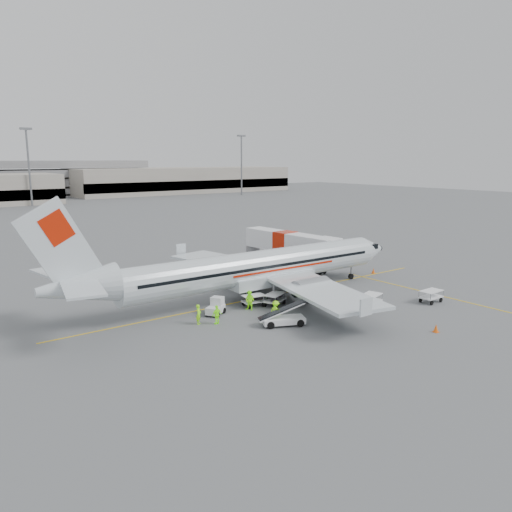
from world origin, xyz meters
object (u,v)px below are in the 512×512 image
object	(u,v)px
aircraft	(260,245)
belt_loader	(284,311)
jet_bridge	(285,249)
tug_mid	(314,290)
tug_aft	(215,306)
tug_fore	(315,286)

from	to	relation	value
aircraft	belt_loader	bearing A→B (deg)	-113.14
jet_bridge	tug_mid	distance (m)	15.30
jet_bridge	tug_aft	bearing A→B (deg)	-150.53
tug_mid	tug_aft	world-z (taller)	tug_mid
aircraft	tug_aft	world-z (taller)	aircraft
tug_fore	tug_mid	bearing A→B (deg)	-126.33
tug_aft	tug_fore	bearing A→B (deg)	-32.96
aircraft	tug_aft	bearing A→B (deg)	-160.77
tug_fore	tug_aft	distance (m)	12.01
belt_loader	tug_fore	xyz separation A→B (m)	(9.01, 5.80, -0.50)
tug_fore	tug_aft	bearing A→B (deg)	-171.49
aircraft	tug_fore	distance (m)	7.40
belt_loader	tug_aft	bearing A→B (deg)	142.02
jet_bridge	tug_fore	distance (m)	13.43
tug_mid	tug_aft	bearing A→B (deg)	-162.46
belt_loader	jet_bridge	bearing A→B (deg)	74.22
aircraft	jet_bridge	bearing A→B (deg)	41.25
belt_loader	tug_mid	size ratio (longest dim) A/B	2.12
belt_loader	tug_mid	distance (m)	8.81
jet_bridge	tug_aft	world-z (taller)	jet_bridge
belt_loader	tug_fore	size ratio (longest dim) A/B	2.36
jet_bridge	tug_aft	xyz separation A→B (m)	(-18.07, -11.89, -1.48)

